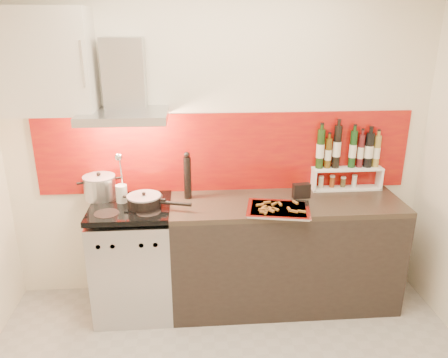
{
  "coord_description": "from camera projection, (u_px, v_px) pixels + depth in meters",
  "views": [
    {
      "loc": [
        -0.23,
        -1.98,
        2.2
      ],
      "look_at": [
        0.0,
        0.95,
        1.15
      ],
      "focal_mm": 35.0,
      "sensor_mm": 36.0,
      "label": 1
    }
  ],
  "objects": [
    {
      "name": "back_wall",
      "position": [
        220.0,
        143.0,
        3.49
      ],
      "size": [
        3.4,
        0.02,
        2.6
      ],
      "primitive_type": "cube",
      "color": "silver",
      "rests_on": "ground"
    },
    {
      "name": "backsplash",
      "position": [
        226.0,
        152.0,
        3.51
      ],
      "size": [
        3.0,
        0.02,
        0.64
      ],
      "primitive_type": "cube",
      "color": "maroon",
      "rests_on": "back_wall"
    },
    {
      "name": "range_stove",
      "position": [
        134.0,
        260.0,
        3.45
      ],
      "size": [
        0.6,
        0.6,
        0.91
      ],
      "color": "#B7B7BA",
      "rests_on": "ground"
    },
    {
      "name": "counter",
      "position": [
        284.0,
        252.0,
        3.54
      ],
      "size": [
        1.8,
        0.6,
        0.9
      ],
      "color": "black",
      "rests_on": "ground"
    },
    {
      "name": "range_hood",
      "position": [
        124.0,
        91.0,
        3.14
      ],
      "size": [
        0.62,
        0.5,
        0.61
      ],
      "color": "#B7B7BA",
      "rests_on": "back_wall"
    },
    {
      "name": "upper_cabinet",
      "position": [
        41.0,
        62.0,
        3.02
      ],
      "size": [
        0.7,
        0.35,
        0.72
      ],
      "primitive_type": "cube",
      "color": "beige",
      "rests_on": "back_wall"
    },
    {
      "name": "stock_pot",
      "position": [
        100.0,
        187.0,
        3.39
      ],
      "size": [
        0.25,
        0.25,
        0.21
      ],
      "color": "#B7B7BA",
      "rests_on": "range_stove"
    },
    {
      "name": "saute_pan",
      "position": [
        145.0,
        201.0,
        3.24
      ],
      "size": [
        0.48,
        0.25,
        0.12
      ],
      "color": "black",
      "rests_on": "range_stove"
    },
    {
      "name": "utensil_jar",
      "position": [
        121.0,
        188.0,
        3.3
      ],
      "size": [
        0.09,
        0.13,
        0.42
      ],
      "color": "silver",
      "rests_on": "range_stove"
    },
    {
      "name": "pepper_mill",
      "position": [
        187.0,
        176.0,
        3.38
      ],
      "size": [
        0.06,
        0.06,
        0.38
      ],
      "color": "black",
      "rests_on": "counter"
    },
    {
      "name": "step_shelf",
      "position": [
        347.0,
        160.0,
        3.56
      ],
      "size": [
        0.58,
        0.16,
        0.54
      ],
      "color": "white",
      "rests_on": "counter"
    },
    {
      "name": "caddy_box",
      "position": [
        301.0,
        191.0,
        3.43
      ],
      "size": [
        0.14,
        0.07,
        0.12
      ],
      "primitive_type": "cube",
      "rotation": [
        0.0,
        0.0,
        0.12
      ],
      "color": "black",
      "rests_on": "counter"
    },
    {
      "name": "baking_tray",
      "position": [
        278.0,
        209.0,
        3.2
      ],
      "size": [
        0.52,
        0.43,
        0.03
      ],
      "color": "silver",
      "rests_on": "counter"
    }
  ]
}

